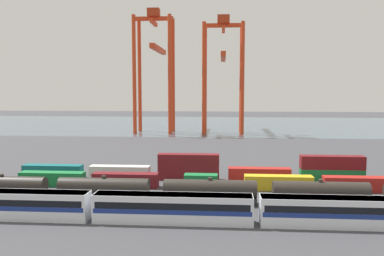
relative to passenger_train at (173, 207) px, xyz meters
name	(u,v)px	position (x,y,z in m)	size (l,w,h in m)	color
ground_plane	(202,152)	(0.93, 60.90, -2.14)	(420.00, 420.00, 0.00)	#424247
harbour_water	(212,125)	(0.93, 151.46, -2.14)	(400.00, 110.00, 0.01)	#475B6B
passenger_train	(173,207)	(0.00, 0.00, 0.00)	(66.41, 3.14, 3.90)	silver
freight_tank_row	(210,192)	(4.71, 9.42, -0.20)	(82.77, 2.73, 4.19)	#232326
shipping_container_0	(52,179)	(-25.08, 19.12, -0.84)	(12.10, 2.44, 2.60)	#197538
shipping_container_1	(126,180)	(-11.17, 19.12, -0.84)	(12.10, 2.44, 2.60)	maroon
shipping_container_2	(201,181)	(2.75, 19.12, -0.84)	(6.04, 2.44, 2.60)	#197538
shipping_container_3	(278,183)	(16.67, 19.12, -0.84)	(12.10, 2.44, 2.60)	gold
shipping_container_4	(358,184)	(30.59, 19.12, -0.84)	(12.10, 2.44, 2.60)	#AD211C
shipping_container_7	(53,171)	(-27.93, 25.98, -0.84)	(12.10, 2.44, 2.60)	#146066
shipping_container_8	(120,172)	(-14.00, 25.98, -0.84)	(12.10, 2.44, 2.60)	silver
shipping_container_9	(189,173)	(-0.06, 25.98, -0.84)	(12.10, 2.44, 2.60)	maroon
shipping_container_10	(189,160)	(-0.06, 25.98, 1.76)	(12.10, 2.44, 2.60)	maroon
shipping_container_11	(259,174)	(13.87, 25.98, -0.84)	(12.10, 2.44, 2.60)	#AD211C
shipping_container_12	(332,176)	(27.81, 25.98, -0.84)	(12.10, 2.44, 2.60)	#197538
shipping_container_13	(332,162)	(27.81, 25.98, 1.76)	(12.10, 2.44, 2.60)	maroon
gantry_crane_west	(155,60)	(-21.45, 113.84, 27.69)	(15.81, 33.84, 50.20)	red
gantry_crane_central	(223,64)	(6.62, 114.12, 25.85)	(16.63, 34.65, 47.21)	red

